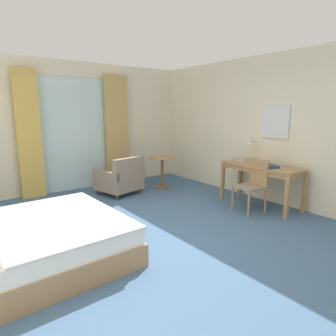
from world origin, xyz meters
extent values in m
cube|color=#426084|center=(0.00, 0.00, -0.05)|extent=(5.99, 7.18, 0.10)
cube|color=beige|center=(0.00, 3.33, 1.35)|extent=(5.59, 0.12, 2.70)
cube|color=beige|center=(2.74, 0.00, 1.35)|extent=(0.12, 6.78, 2.70)
cube|color=silver|center=(0.11, 3.25, 1.19)|extent=(1.42, 0.02, 2.38)
cube|color=tan|center=(-0.82, 3.15, 1.24)|extent=(0.44, 0.10, 2.47)
cube|color=tan|center=(1.04, 3.15, 1.24)|extent=(0.55, 0.10, 2.47)
cube|color=#9E754C|center=(-1.54, 0.38, 0.13)|extent=(2.13, 1.81, 0.26)
cube|color=white|center=(-1.54, 0.38, 0.35)|extent=(2.07, 1.75, 0.18)
cube|color=silver|center=(-1.19, 0.39, 0.46)|extent=(1.43, 1.77, 0.03)
cube|color=#9E754C|center=(2.33, 0.13, 0.73)|extent=(0.60, 1.46, 0.04)
cube|color=#9E754C|center=(2.33, 0.13, 0.67)|extent=(0.55, 1.39, 0.08)
cube|color=#9E754C|center=(2.56, -0.57, 0.35)|extent=(0.06, 0.06, 0.71)
cube|color=#9E754C|center=(2.60, 0.82, 0.35)|extent=(0.06, 0.06, 0.71)
cube|color=#9E754C|center=(2.06, -0.56, 0.35)|extent=(0.06, 0.06, 0.71)
cube|color=#9E754C|center=(2.10, 0.83, 0.35)|extent=(0.06, 0.06, 0.71)
cube|color=gray|center=(1.90, 0.04, 0.43)|extent=(0.48, 0.48, 0.04)
cube|color=#9E754C|center=(2.08, 0.01, 0.67)|extent=(0.10, 0.40, 0.44)
cylinder|color=#9E754C|center=(1.74, 0.25, 0.20)|extent=(0.04, 0.04, 0.41)
cylinder|color=#9E754C|center=(1.68, -0.13, 0.20)|extent=(0.04, 0.04, 0.41)
cylinder|color=#9E754C|center=(2.11, 0.20, 0.20)|extent=(0.04, 0.04, 0.41)
cylinder|color=#9E754C|center=(2.05, -0.18, 0.20)|extent=(0.04, 0.04, 0.41)
cylinder|color=#B7B2A8|center=(2.39, 0.64, 0.75)|extent=(0.17, 0.17, 0.02)
cylinder|color=#B7B2A8|center=(2.39, 0.64, 0.92)|extent=(0.02, 0.02, 0.32)
cone|color=#B7B2A8|center=(2.48, 0.55, 1.12)|extent=(0.20, 0.18, 0.19)
cube|color=navy|center=(2.23, -0.08, 0.76)|extent=(0.33, 0.34, 0.03)
cube|color=gray|center=(0.65, 2.35, 0.23)|extent=(0.91, 0.90, 0.26)
cube|color=gray|center=(0.72, 2.05, 0.57)|extent=(0.77, 0.29, 0.42)
cube|color=gray|center=(0.97, 2.43, 0.44)|extent=(0.27, 0.75, 0.16)
cube|color=gray|center=(0.32, 2.28, 0.44)|extent=(0.27, 0.75, 0.16)
cylinder|color=#4C3D2D|center=(0.88, 2.73, 0.05)|extent=(0.04, 0.04, 0.10)
cylinder|color=#4C3D2D|center=(0.26, 2.58, 0.05)|extent=(0.04, 0.04, 0.10)
cylinder|color=#4C3D2D|center=(1.03, 2.12, 0.05)|extent=(0.04, 0.04, 0.10)
cylinder|color=#4C3D2D|center=(0.41, 1.98, 0.05)|extent=(0.04, 0.04, 0.10)
cylinder|color=#9E754C|center=(1.64, 2.20, 0.69)|extent=(0.59, 0.59, 0.03)
cylinder|color=brown|center=(1.64, 2.20, 0.34)|extent=(0.07, 0.07, 0.67)
cylinder|color=brown|center=(1.64, 2.20, 0.01)|extent=(0.32, 0.32, 0.02)
cube|color=silver|center=(2.66, 0.13, 1.50)|extent=(0.02, 0.54, 0.58)
camera|label=1|loc=(-2.09, -2.96, 1.70)|focal=31.40mm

